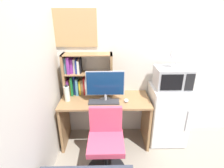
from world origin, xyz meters
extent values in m
cube|color=silver|center=(0.40, 0.02, 1.30)|extent=(6.40, 0.04, 2.60)
cube|color=#997047|center=(-0.90, -0.29, 0.75)|extent=(1.30, 0.58, 0.03)
cube|color=#997047|center=(-1.53, -0.29, 0.37)|extent=(0.04, 0.52, 0.73)
cube|color=#997047|center=(-0.27, -0.29, 0.37)|extent=(0.04, 0.52, 0.73)
cube|color=#997047|center=(-1.50, -0.11, 1.08)|extent=(0.03, 0.23, 0.63)
cube|color=#997047|center=(-0.81, -0.11, 1.08)|extent=(0.03, 0.23, 0.63)
cube|color=#997047|center=(-1.15, -0.11, 1.39)|extent=(0.72, 0.23, 0.01)
cube|color=#997047|center=(-1.15, -0.11, 1.10)|extent=(0.66, 0.23, 0.01)
cube|color=purple|center=(-1.46, -0.09, 0.88)|extent=(0.03, 0.16, 0.24)
cube|color=gold|center=(-1.43, -0.09, 0.89)|extent=(0.02, 0.14, 0.25)
cube|color=#197233|center=(-1.40, -0.10, 0.91)|extent=(0.03, 0.19, 0.29)
cube|color=navy|center=(-1.37, -0.09, 0.91)|extent=(0.03, 0.13, 0.30)
cube|color=teal|center=(-1.33, -0.10, 0.89)|extent=(0.04, 0.17, 0.26)
cube|color=gold|center=(-1.29, -0.09, 0.87)|extent=(0.03, 0.15, 0.23)
cube|color=brown|center=(-1.25, -0.09, 0.88)|extent=(0.04, 0.15, 0.24)
cube|color=#B21E1E|center=(-1.22, -0.09, 0.90)|extent=(0.02, 0.15, 0.27)
cube|color=silver|center=(-1.19, -0.10, 0.89)|extent=(0.02, 0.17, 0.26)
cube|color=teal|center=(-1.46, -0.09, 1.22)|extent=(0.04, 0.16, 0.23)
cube|color=purple|center=(-1.42, -0.10, 1.23)|extent=(0.04, 0.19, 0.25)
cube|color=purple|center=(-1.38, -0.09, 1.22)|extent=(0.04, 0.15, 0.21)
cube|color=silver|center=(-1.34, -0.09, 1.21)|extent=(0.03, 0.14, 0.21)
cube|color=navy|center=(-1.31, -0.10, 1.21)|extent=(0.02, 0.17, 0.20)
cube|color=silver|center=(-1.28, -0.10, 1.21)|extent=(0.03, 0.18, 0.19)
cube|color=black|center=(-1.25, -0.09, 1.22)|extent=(0.02, 0.15, 0.22)
cylinder|color=#B7B7BC|center=(-0.89, -0.35, 0.77)|extent=(0.20, 0.20, 0.02)
cylinder|color=#B7B7BC|center=(-0.89, -0.35, 0.82)|extent=(0.04, 0.04, 0.09)
cube|color=#B7B7BC|center=(-0.89, -0.34, 1.03)|extent=(0.53, 0.01, 0.36)
cube|color=navy|center=(-0.89, -0.35, 1.03)|extent=(0.51, 0.02, 0.33)
cube|color=#333338|center=(-0.92, -0.39, 0.77)|extent=(0.43, 0.16, 0.02)
ellipsoid|color=silver|center=(-0.60, -0.38, 0.78)|extent=(0.06, 0.10, 0.04)
cylinder|color=silver|center=(-1.44, -0.32, 0.87)|extent=(0.08, 0.08, 0.22)
cylinder|color=black|center=(-1.44, -0.32, 0.99)|extent=(0.04, 0.04, 0.02)
cube|color=white|center=(0.06, -0.26, 0.46)|extent=(0.56, 0.48, 0.93)
cube|color=white|center=(0.06, -0.50, 0.46)|extent=(0.53, 0.01, 0.89)
cylinder|color=#B2B2B7|center=(0.25, -0.51, 0.51)|extent=(0.01, 0.01, 0.32)
cube|color=#ADADB2|center=(0.06, -0.26, 1.07)|extent=(0.49, 0.35, 0.30)
cube|color=black|center=(-0.01, -0.44, 1.07)|extent=(0.29, 0.01, 0.23)
cube|color=black|center=(0.23, -0.44, 1.07)|extent=(0.12, 0.01, 0.24)
cylinder|color=silver|center=(0.08, -0.26, 1.23)|extent=(0.11, 0.11, 0.01)
cylinder|color=silver|center=(0.08, -0.26, 1.28)|extent=(0.02, 0.02, 0.08)
cylinder|color=silver|center=(0.08, -0.27, 1.41)|extent=(0.19, 0.03, 0.19)
cylinder|color=black|center=(-0.89, -0.88, 0.24)|extent=(0.04, 0.04, 0.43)
cube|color=#D84766|center=(-0.89, -0.88, 0.47)|extent=(0.44, 0.44, 0.07)
cube|color=#D84766|center=(-0.89, -0.68, 0.68)|extent=(0.41, 0.06, 0.35)
cube|color=tan|center=(-1.39, -0.01, 1.73)|extent=(0.78, 0.02, 0.51)
camera|label=1|loc=(-0.85, -2.56, 1.96)|focal=27.98mm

